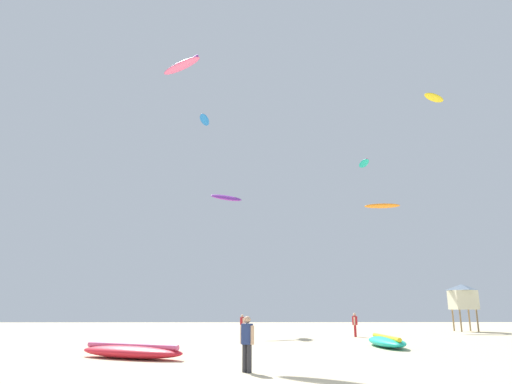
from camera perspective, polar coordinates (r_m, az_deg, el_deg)
person_foreground at (r=15.56m, az=-1.12°, el=-17.76°), size 0.45×0.43×1.73m
person_midground at (r=36.91m, az=-1.72°, el=-15.91°), size 0.35×0.48×1.55m
person_left at (r=35.34m, az=12.14°, el=-15.55°), size 0.38×0.53×1.68m
kite_grounded_near at (r=26.45m, az=15.82°, el=-17.38°), size 1.44×5.02×0.60m
kite_grounded_mid at (r=20.41m, az=-15.20°, el=-18.51°), size 5.02×3.38×0.59m
lifeguard_tower at (r=46.86m, az=24.21°, el=-11.72°), size 2.30×2.30×4.15m
kite_aloft_0 at (r=45.06m, az=21.18°, el=10.84°), size 2.62×2.06×0.58m
kite_aloft_1 at (r=49.93m, az=15.34°, el=-1.67°), size 3.77×1.48×0.52m
kite_aloft_2 at (r=54.14m, az=-6.39°, el=8.87°), size 1.18×3.45×0.40m
kite_aloft_3 at (r=41.00m, az=-3.67°, el=-0.72°), size 3.10×2.29×0.77m
kite_aloft_4 at (r=55.55m, az=13.21°, el=3.47°), size 0.96×3.14×0.57m
kite_aloft_5 at (r=31.41m, az=-9.23°, el=15.17°), size 3.17×2.97×0.51m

